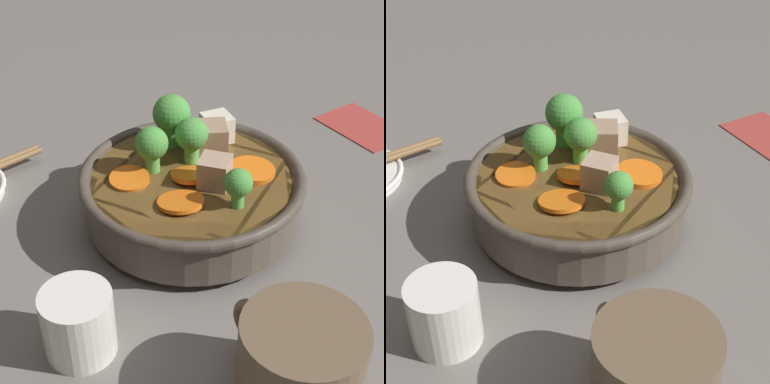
{
  "view_description": "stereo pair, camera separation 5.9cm",
  "coord_description": "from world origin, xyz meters",
  "views": [
    {
      "loc": [
        -0.41,
        0.36,
        0.43
      ],
      "look_at": [
        0.0,
        0.0,
        0.04
      ],
      "focal_mm": 60.0,
      "sensor_mm": 36.0,
      "label": 1
    },
    {
      "loc": [
        -0.44,
        0.32,
        0.43
      ],
      "look_at": [
        0.0,
        0.0,
        0.04
      ],
      "focal_mm": 60.0,
      "sensor_mm": 36.0,
      "label": 2
    }
  ],
  "objects": [
    {
      "name": "dark_mug",
      "position": [
        -0.22,
        0.09,
        0.04
      ],
      "size": [
        0.12,
        0.1,
        0.08
      ],
      "color": "brown",
      "rests_on": "ground_plane"
    },
    {
      "name": "tea_cup",
      "position": [
        -0.07,
        0.19,
        0.03
      ],
      "size": [
        0.06,
        0.06,
        0.06
      ],
      "color": "white",
      "rests_on": "ground_plane"
    },
    {
      "name": "ground_plane",
      "position": [
        0.0,
        0.0,
        0.0
      ],
      "size": [
        3.0,
        3.0,
        0.0
      ],
      "primitive_type": "plane",
      "color": "slate"
    },
    {
      "name": "stirfry_bowl",
      "position": [
        0.0,
        -0.0,
        0.04
      ],
      "size": [
        0.24,
        0.24,
        0.12
      ],
      "color": "#51473D",
      "rests_on": "ground_plane"
    }
  ]
}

